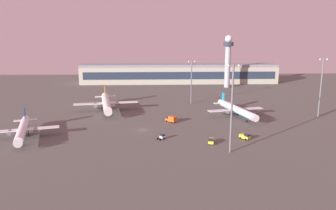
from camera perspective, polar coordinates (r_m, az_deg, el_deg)
name	(u,v)px	position (r m, az deg, el deg)	size (l,w,h in m)	color
ground_plane	(143,130)	(144.75, -4.44, -4.37)	(416.00, 416.00, 0.00)	#56544F
terminal_building	(179,74)	(285.28, 1.93, 5.53)	(168.80, 22.40, 16.40)	#B2AD99
control_tower	(228,58)	(263.37, 10.47, 8.17)	(8.00, 8.00, 41.00)	#A8A8B2
airplane_near_gate	(22,130)	(144.76, -24.17, -3.97)	(28.19, 35.87, 9.40)	white
airplane_taxiway_distant	(236,109)	(170.30, 11.86, -0.77)	(29.84, 38.06, 9.87)	white
airplane_terminal_side	(106,103)	(182.43, -10.78, 0.34)	(35.19, 44.99, 11.59)	silver
pushback_tug	(162,137)	(131.47, -1.04, -5.57)	(3.51, 3.35, 2.05)	white
catering_truck	(171,119)	(156.24, 0.58, -2.49)	(5.52, 5.78, 3.05)	#D85919
maintenance_van	(211,141)	(127.13, 7.58, -6.26)	(2.86, 4.48, 2.25)	yellow
cargo_loader	(245,136)	(134.93, 13.33, -5.39)	(4.17, 4.43, 2.25)	yellow
apron_light_east	(232,104)	(115.00, 11.15, 0.17)	(4.80, 0.90, 31.56)	slate
apron_light_west	(321,84)	(181.81, 25.28, 3.33)	(4.80, 0.90, 29.87)	slate
apron_light_central	(191,79)	(197.44, 4.13, 4.53)	(4.80, 0.90, 26.22)	slate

